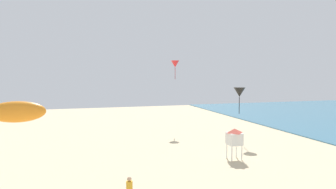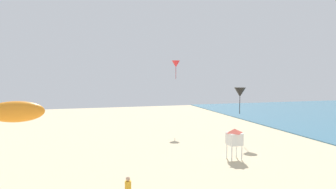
# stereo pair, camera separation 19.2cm
# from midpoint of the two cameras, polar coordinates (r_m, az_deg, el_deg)

# --- Properties ---
(lifeguard_stand) EXTENTS (1.10, 1.10, 2.55)m
(lifeguard_stand) POSITION_cam_midpoint_polar(r_m,az_deg,el_deg) (26.44, 12.24, -7.64)
(lifeguard_stand) COLOR white
(lifeguard_stand) RESTS_ON ground
(kite_red_delta) EXTENTS (1.04, 1.04, 2.35)m
(kite_red_delta) POSITION_cam_midpoint_polar(r_m,az_deg,el_deg) (39.65, 1.59, 5.60)
(kite_red_delta) COLOR red
(kite_black_delta) EXTENTS (1.20, 1.20, 2.74)m
(kite_black_delta) POSITION_cam_midpoint_polar(r_m,az_deg,el_deg) (33.02, 13.18, 0.41)
(kite_black_delta) COLOR black
(kite_orange_parafoil) EXTENTS (2.75, 0.76, 1.07)m
(kite_orange_parafoil) POSITION_cam_midpoint_polar(r_m,az_deg,el_deg) (17.33, -25.77, -2.85)
(kite_orange_parafoil) COLOR orange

